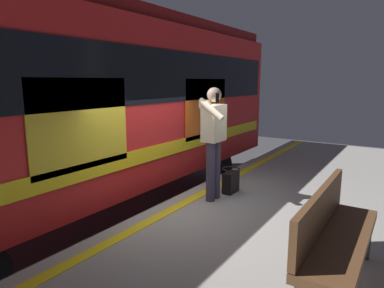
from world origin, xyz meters
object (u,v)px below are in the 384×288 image
object	(u,v)px
train_carriage	(97,98)
passenger	(213,134)
bench	(333,234)
handbag	(231,181)

from	to	relation	value
train_carriage	passenger	xyz separation A→B (m)	(-0.02, 2.56, -0.50)
train_carriage	bench	bearing A→B (deg)	73.26
train_carriage	handbag	size ratio (longest dim) A/B	21.52
passenger	handbag	bearing A→B (deg)	168.21
train_carriage	bench	world-z (taller)	train_carriage
train_carriage	handbag	bearing A→B (deg)	100.12
train_carriage	handbag	world-z (taller)	train_carriage
passenger	bench	size ratio (longest dim) A/B	1.03
bench	passenger	bearing A→B (deg)	-124.40
handbag	passenger	bearing A→B (deg)	-11.79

